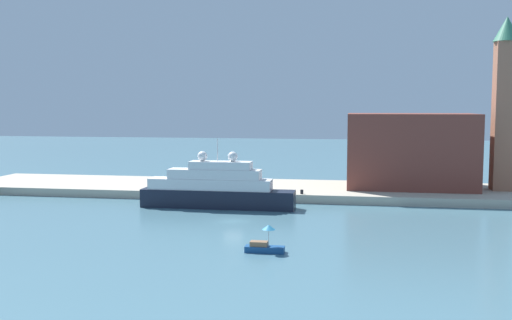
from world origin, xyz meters
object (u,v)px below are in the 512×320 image
harbor_building (410,150)px  parked_car (160,184)px  large_yacht (216,189)px  person_figure (187,183)px  mooring_bollard (302,192)px  bell_tower (504,98)px  small_motorboat (264,244)px

harbor_building → parked_car: size_ratio=5.29×
large_yacht → person_figure: (-8.12, 11.70, -0.73)m
mooring_bollard → large_yacht: bearing=-150.9°
bell_tower → parked_car: bell_tower is taller
harbor_building → parked_car: 44.82m
bell_tower → mooring_bollard: bearing=-162.9°
bell_tower → mooring_bollard: bell_tower is taller
harbor_building → bell_tower: (15.14, -1.27, 9.27)m
parked_car → mooring_bollard: bearing=-8.9°
harbor_building → mooring_bollard: (-18.17, -11.49, -6.17)m
small_motorboat → mooring_bollard: size_ratio=6.08×
harbor_building → parked_car: bearing=-170.3°
harbor_building → bell_tower: bearing=-4.8°
parked_car → person_figure: person_figure is taller
harbor_building → bell_tower: 17.80m
person_figure → mooring_bollard: bearing=-12.4°
large_yacht → bell_tower: bell_tower is taller
large_yacht → harbor_building: bearing=31.0°
small_motorboat → person_figure: person_figure is taller
large_yacht → bell_tower: (46.10, 17.32, 14.23)m
bell_tower → person_figure: bearing=-174.1°
large_yacht → bell_tower: bearing=20.6°
bell_tower → person_figure: (-54.21, -5.62, -14.97)m
small_motorboat → parked_car: small_motorboat is taller
parked_car → harbor_building: bearing=9.7°
large_yacht → small_motorboat: bearing=-65.8°
mooring_bollard → bell_tower: bearing=17.1°
parked_car → person_figure: bearing=7.0°
large_yacht → small_motorboat: large_yacht is taller
small_motorboat → harbor_building: harbor_building is taller
person_figure → mooring_bollard: person_figure is taller
mooring_bollard → person_figure: bearing=167.6°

